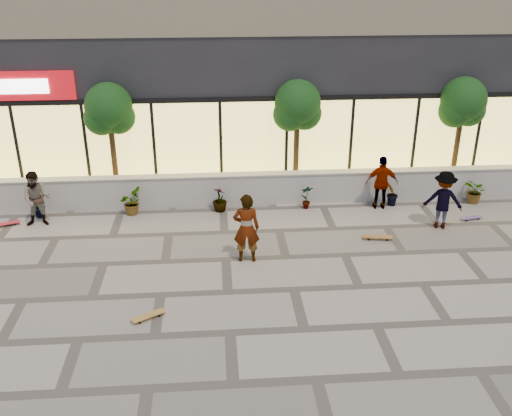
{
  "coord_description": "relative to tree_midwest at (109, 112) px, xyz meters",
  "views": [
    {
      "loc": [
        -0.22,
        -10.24,
        7.59
      ],
      "look_at": [
        0.85,
        3.7,
        1.3
      ],
      "focal_mm": 40.0,
      "sensor_mm": 36.0,
      "label": 1
    }
  ],
  "objects": [
    {
      "name": "shrub_c",
      "position": [
        0.6,
        -1.25,
        -2.58
      ],
      "size": [
        0.68,
        0.77,
        0.81
      ],
      "primitive_type": "imported",
      "rotation": [
        0.0,
        0.0,
        1.64
      ],
      "color": "#173D13",
      "rests_on": "ground"
    },
    {
      "name": "skateboard_left",
      "position": [
        -3.08,
        -1.86,
        -2.91
      ],
      "size": [
        0.79,
        0.45,
        0.09
      ],
      "rotation": [
        0.0,
        0.0,
        0.35
      ],
      "color": "#B1212D",
      "rests_on": "ground"
    },
    {
      "name": "skater_right_far",
      "position": [
        10.0,
        -2.92,
        -2.1
      ],
      "size": [
        1.29,
        0.97,
        1.78
      ],
      "primitive_type": "imported",
      "rotation": [
        0.0,
        0.0,
        2.84
      ],
      "color": "maroon",
      "rests_on": "ground"
    },
    {
      "name": "shrub_b",
      "position": [
        -2.2,
        -1.25,
        -2.58
      ],
      "size": [
        0.57,
        0.57,
        0.81
      ],
      "primitive_type": "imported",
      "rotation": [
        0.0,
        0.0,
        0.82
      ],
      "color": "#173D13",
      "rests_on": "ground"
    },
    {
      "name": "tree_east",
      "position": [
        11.5,
        0.0,
        0.0
      ],
      "size": [
        1.6,
        1.5,
        3.92
      ],
      "color": "#422F17",
      "rests_on": "ground"
    },
    {
      "name": "planter_wall",
      "position": [
        3.5,
        -0.7,
        -2.46
      ],
      "size": [
        22.0,
        0.42,
        1.04
      ],
      "color": "beige",
      "rests_on": "ground"
    },
    {
      "name": "shrub_e",
      "position": [
        6.2,
        -1.25,
        -2.58
      ],
      "size": [
        0.46,
        0.35,
        0.81
      ],
      "primitive_type": "imported",
      "rotation": [
        0.0,
        0.0,
        3.28
      ],
      "color": "#173D13",
      "rests_on": "ground"
    },
    {
      "name": "skater_left",
      "position": [
        -2.06,
        -1.86,
        -2.13
      ],
      "size": [
        0.87,
        0.69,
        1.71
      ],
      "primitive_type": "imported",
      "rotation": [
        0.0,
        0.0,
        0.06
      ],
      "color": "tan",
      "rests_on": "ground"
    },
    {
      "name": "skater_center",
      "position": [
        4.05,
        -4.52,
        -2.02
      ],
      "size": [
        0.72,
        0.49,
        1.93
      ],
      "primitive_type": "imported",
      "rotation": [
        0.0,
        0.0,
        3.09
      ],
      "color": "white",
      "rests_on": "ground"
    },
    {
      "name": "skateboard_center",
      "position": [
        1.67,
        -7.04,
        -2.91
      ],
      "size": [
        0.78,
        0.57,
        0.09
      ],
      "rotation": [
        0.0,
        0.0,
        0.53
      ],
      "color": "olive",
      "rests_on": "ground"
    },
    {
      "name": "skateboard_right_near",
      "position": [
        7.91,
        -3.6,
        -2.9
      ],
      "size": [
        0.88,
        0.35,
        0.1
      ],
      "rotation": [
        0.0,
        0.0,
        -0.15
      ],
      "color": "brown",
      "rests_on": "ground"
    },
    {
      "name": "ground",
      "position": [
        3.5,
        -7.7,
        -2.99
      ],
      "size": [
        80.0,
        80.0,
        0.0
      ],
      "primitive_type": "plane",
      "color": "#A9A192",
      "rests_on": "ground"
    },
    {
      "name": "tree_midwest",
      "position": [
        0.0,
        0.0,
        0.0
      ],
      "size": [
        1.6,
        1.5,
        3.92
      ],
      "color": "#422F17",
      "rests_on": "ground"
    },
    {
      "name": "shrub_f",
      "position": [
        9.0,
        -1.25,
        -2.58
      ],
      "size": [
        0.55,
        0.57,
        0.81
      ],
      "primitive_type": "imported",
      "rotation": [
        0.0,
        0.0,
        4.1
      ],
      "color": "#173D13",
      "rests_on": "ground"
    },
    {
      "name": "shrub_g",
      "position": [
        11.8,
        -1.25,
        -2.58
      ],
      "size": [
        0.77,
        0.84,
        0.81
      ],
      "primitive_type": "imported",
      "rotation": [
        0.0,
        0.0,
        4.92
      ],
      "color": "#173D13",
      "rests_on": "ground"
    },
    {
      "name": "skateboard_right_far",
      "position": [
        11.18,
        -2.5,
        -2.92
      ],
      "size": [
        0.72,
        0.33,
        0.08
      ],
      "rotation": [
        0.0,
        0.0,
        0.22
      ],
      "color": "#5C4782",
      "rests_on": "ground"
    },
    {
      "name": "tree_mideast",
      "position": [
        6.0,
        0.0,
        0.0
      ],
      "size": [
        1.6,
        1.5,
        3.92
      ],
      "color": "#422F17",
      "rests_on": "ground"
    },
    {
      "name": "skater_right_near",
      "position": [
        8.58,
        -1.4,
        -2.11
      ],
      "size": [
        1.08,
        0.56,
        1.75
      ],
      "primitive_type": "imported",
      "rotation": [
        0.0,
        0.0,
        3.0
      ],
      "color": "silver",
      "rests_on": "ground"
    },
    {
      "name": "retail_building",
      "position": [
        3.5,
        4.79,
        1.26
      ],
      "size": [
        24.0,
        9.17,
        8.5
      ],
      "color": "black",
      "rests_on": "ground"
    },
    {
      "name": "shrub_d",
      "position": [
        3.4,
        -1.25,
        -2.58
      ],
      "size": [
        0.64,
        0.64,
        0.81
      ],
      "primitive_type": "imported",
      "rotation": [
        0.0,
        0.0,
        2.46
      ],
      "color": "#173D13",
      "rests_on": "ground"
    }
  ]
}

